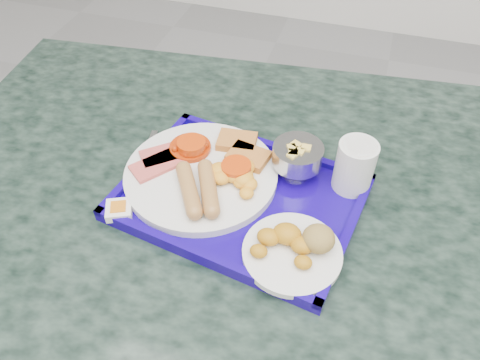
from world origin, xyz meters
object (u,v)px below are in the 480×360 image
object	(u,v)px
fruit_bowl	(297,156)
juice_cup	(355,165)
tray	(240,198)
bread_plate	(296,247)
main_plate	(207,172)
table	(263,268)

from	to	relation	value
fruit_bowl	juice_cup	distance (m)	0.10
tray	bread_plate	bearing A→B (deg)	-37.28
main_plate	bread_plate	distance (m)	0.22
table	main_plate	bearing A→B (deg)	175.24
table	fruit_bowl	xyz separation A→B (m)	(0.03, 0.07, 0.27)
tray	fruit_bowl	distance (m)	0.13
table	main_plate	world-z (taller)	main_plate
tray	fruit_bowl	xyz separation A→B (m)	(0.08, 0.09, 0.05)
fruit_bowl	juice_cup	bearing A→B (deg)	-2.00
tray	fruit_bowl	size ratio (longest dim) A/B	4.91
tray	juice_cup	bearing A→B (deg)	24.96
table	juice_cup	distance (m)	0.31
bread_plate	table	bearing A→B (deg)	123.89
tray	juice_cup	xyz separation A→B (m)	(0.18, 0.08, 0.06)
fruit_bowl	tray	bearing A→B (deg)	-132.45
juice_cup	table	bearing A→B (deg)	-153.25
main_plate	juice_cup	xyz separation A→B (m)	(0.25, 0.06, 0.03)
main_plate	juice_cup	distance (m)	0.26
bread_plate	fruit_bowl	bearing A→B (deg)	102.07
tray	juice_cup	world-z (taller)	juice_cup
main_plate	juice_cup	size ratio (longest dim) A/B	2.93
table	bread_plate	distance (m)	0.27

